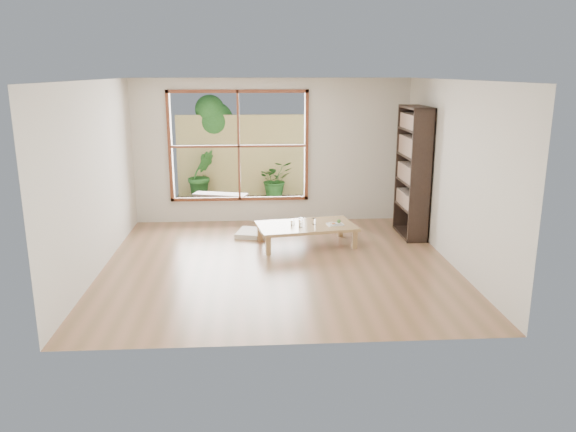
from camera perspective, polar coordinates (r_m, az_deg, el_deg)
The scene contains 15 objects.
ground at distance 8.19m, azimuth -0.97°, elevation -4.84°, with size 5.00×5.00×0.00m, color #9C6C4E.
low_table at distance 8.97m, azimuth 1.86°, elevation -1.14°, with size 1.66×1.11×0.34m.
floor_cushion at distance 9.56m, azimuth -3.43°, elevation -1.75°, with size 0.55×0.55×0.08m, color beige.
bookshelf at distance 9.57m, azimuth 12.58°, elevation 4.35°, with size 0.35×0.97×2.17m, color black.
glass_tall at distance 8.81m, azimuth 1.32°, elevation -0.75°, with size 0.07×0.07×0.12m, color silver.
glass_mid at distance 8.99m, azimuth 2.63°, elevation -0.53°, with size 0.07×0.07×0.09m, color silver.
glass_short at distance 9.02m, azimuth 1.31°, elevation -0.47°, with size 0.07×0.07×0.09m, color silver.
glass_small at distance 8.92m, azimuth 0.47°, elevation -0.69°, with size 0.06×0.06×0.08m, color silver.
food_tray at distance 8.99m, azimuth 4.88°, elevation -0.76°, with size 0.28×0.22×0.08m.
deck at distance 11.61m, azimuth -4.76°, elevation 0.95°, with size 2.80×2.00×0.05m, color #3C342C.
garden_bench at distance 11.20m, azimuth -6.87°, elevation 1.98°, with size 1.11×0.58×0.34m.
bamboo_fence at distance 12.42m, azimuth -4.77°, elevation 6.07°, with size 2.80×0.06×1.80m, color tan.
shrub_right at distance 12.30m, azimuth -1.29°, elevation 3.79°, with size 0.72×0.62×0.80m, color #266123.
shrub_left at distance 12.20m, azimuth -8.79°, elevation 4.17°, with size 0.59×0.47×1.07m, color #266123.
garden_tree at distance 12.66m, azimuth -7.92°, elevation 9.46°, with size 1.04×0.85×2.22m.
Camera 1 is at (-0.35, -7.72, 2.72)m, focal length 35.00 mm.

